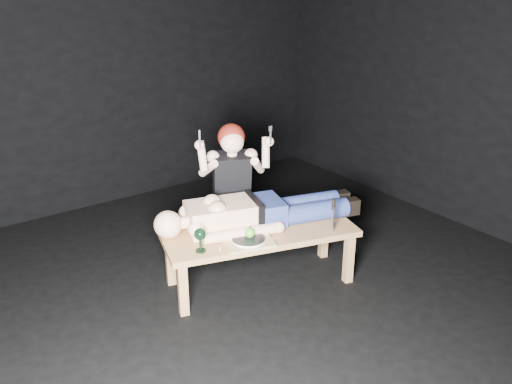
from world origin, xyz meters
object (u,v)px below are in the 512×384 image
kneeling_woman (231,188)px  lying_man (260,208)px  serving_tray (248,242)px  carving_knife (333,215)px  table (260,257)px  goblet (200,240)px

kneeling_woman → lying_man: bearing=-66.1°
lying_man → serving_tray: lying_man is taller
lying_man → carving_knife: (0.35, -0.43, 0.00)m
table → kneeling_woman: (0.09, 0.53, 0.38)m
serving_tray → goblet: goblet is taller
table → carving_knife: 0.65m
lying_man → kneeling_woman: size_ratio=1.22×
kneeling_woman → carving_knife: bearing=-42.6°
table → kneeling_woman: bearing=96.4°
lying_man → goblet: 0.62m
goblet → lying_man: bearing=10.9°
carving_knife → kneeling_woman: bearing=127.7°
goblet → carving_knife: size_ratio=0.66×
serving_tray → goblet: (-0.34, 0.10, 0.08)m
lying_man → carving_knife: carving_knife is taller
kneeling_woman → goblet: kneeling_woman is taller
serving_tray → carving_knife: size_ratio=1.30×
goblet → carving_knife: 1.01m
table → carving_knife: size_ratio=5.42×
kneeling_woman → goblet: 0.83m
kneeling_woman → serving_tray: 0.72m
serving_tray → carving_knife: (0.62, -0.21, 0.12)m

